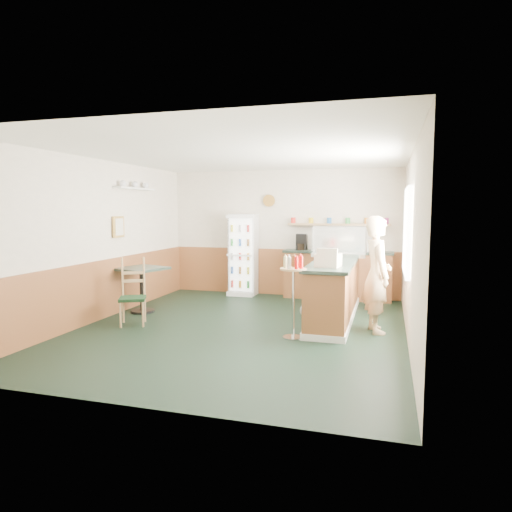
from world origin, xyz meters
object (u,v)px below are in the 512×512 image
at_px(cash_register, 328,260).
at_px(shopkeeper, 377,275).
at_px(drinks_fridge, 243,255).
at_px(display_case, 339,242).
at_px(cafe_chair, 135,289).
at_px(cafe_table, 142,281).
at_px(condiment_stand, 293,285).

xyz_separation_m(cash_register, shopkeeper, (0.70, 0.27, -0.23)).
height_order(drinks_fridge, display_case, drinks_fridge).
distance_m(display_case, cafe_chair, 3.67).
bearing_deg(drinks_fridge, cafe_table, -119.43).
relative_size(shopkeeper, cafe_chair, 1.63).
height_order(shopkeeper, condiment_stand, shopkeeper).
bearing_deg(shopkeeper, display_case, 10.89).
relative_size(shopkeeper, condiment_stand, 1.48).
bearing_deg(cafe_table, shopkeeper, -2.57).
xyz_separation_m(drinks_fridge, cash_register, (2.18, -2.62, 0.23)).
bearing_deg(cash_register, cafe_chair, -167.59).
bearing_deg(drinks_fridge, condiment_stand, -60.32).
height_order(display_case, cafe_chair, display_case).
xyz_separation_m(drinks_fridge, shopkeeper, (2.88, -2.35, 0.00)).
relative_size(drinks_fridge, cafe_chair, 1.62).
xyz_separation_m(drinks_fridge, cafe_table, (-1.22, -2.17, -0.30)).
bearing_deg(cafe_chair, condiment_stand, -27.55).
xyz_separation_m(display_case, cafe_table, (-3.40, -1.11, -0.70)).
bearing_deg(cafe_chair, shopkeeper, -16.35).
relative_size(cash_register, condiment_stand, 0.30).
bearing_deg(cash_register, condiment_stand, -129.66).
height_order(cash_register, shopkeeper, shopkeeper).
height_order(display_case, cash_register, display_case).
height_order(drinks_fridge, condiment_stand, drinks_fridge).
distance_m(condiment_stand, cafe_chair, 2.65).
height_order(shopkeeper, cafe_table, shopkeeper).
relative_size(cash_register, cafe_chair, 0.33).
bearing_deg(cafe_table, cash_register, -7.63).
relative_size(display_case, condiment_stand, 0.80).
bearing_deg(drinks_fridge, cash_register, -50.31).
distance_m(drinks_fridge, cash_register, 3.42).
bearing_deg(cafe_chair, display_case, 6.18).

